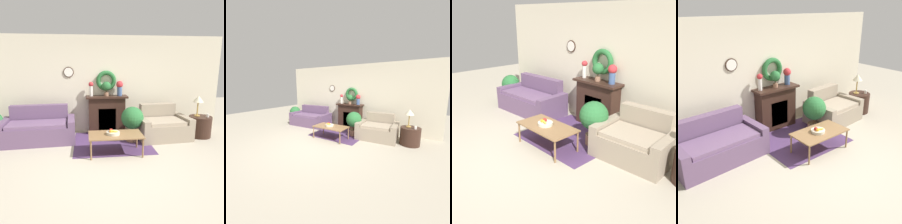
{
  "view_description": "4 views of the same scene",
  "coord_description": "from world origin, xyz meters",
  "views": [
    {
      "loc": [
        -0.55,
        -3.64,
        1.97
      ],
      "look_at": [
        0.04,
        1.34,
        0.83
      ],
      "focal_mm": 35.0,
      "sensor_mm": 36.0,
      "label": 1
    },
    {
      "loc": [
        2.97,
        -3.28,
        1.86
      ],
      "look_at": [
        -0.01,
        1.43,
        0.85
      ],
      "focal_mm": 24.0,
      "sensor_mm": 36.0,
      "label": 2
    },
    {
      "loc": [
        3.65,
        -2.04,
        2.46
      ],
      "look_at": [
        0.13,
        1.22,
        0.65
      ],
      "focal_mm": 42.0,
      "sensor_mm": 36.0,
      "label": 3
    },
    {
      "loc": [
        -3.48,
        -2.62,
        2.93
      ],
      "look_at": [
        -0.25,
        1.46,
        0.77
      ],
      "focal_mm": 42.0,
      "sensor_mm": 36.0,
      "label": 4
    }
  ],
  "objects": [
    {
      "name": "vase_on_mantel_right",
      "position": [
        0.38,
        2.37,
        1.3
      ],
      "size": [
        0.19,
        0.19,
        0.41
      ],
      "color": "#3D5684",
      "rests_on": "fireplace"
    },
    {
      "name": "vase_on_mantel_left",
      "position": [
        -0.41,
        2.37,
        1.29
      ],
      "size": [
        0.13,
        0.13,
        0.39
      ],
      "color": "silver",
      "rests_on": "fireplace"
    },
    {
      "name": "fruit_bowl",
      "position": [
        0.0,
        0.84,
        0.48
      ],
      "size": [
        0.29,
        0.29,
        0.12
      ],
      "color": "beige",
      "rests_on": "coffee_table"
    },
    {
      "name": "side_table_by_loveseat",
      "position": [
        2.49,
        1.72,
        0.28
      ],
      "size": [
        0.6,
        0.6,
        0.56
      ],
      "color": "#331E16",
      "rests_on": "ground_plane"
    },
    {
      "name": "potted_plant_on_mantel",
      "position": [
        0.01,
        2.35,
        1.32
      ],
      "size": [
        0.25,
        0.25,
        0.4
      ],
      "color": "#8E664C",
      "rests_on": "fireplace"
    },
    {
      "name": "couch_left",
      "position": [
        -1.76,
        1.84,
        0.32
      ],
      "size": [
        1.85,
        1.02,
        0.89
      ],
      "rotation": [
        0.0,
        0.0,
        0.06
      ],
      "color": "#604766",
      "rests_on": "ground_plane"
    },
    {
      "name": "potted_plant_floor_by_loveseat",
      "position": [
        0.59,
        1.58,
        0.56
      ],
      "size": [
        0.57,
        0.57,
        0.89
      ],
      "color": "#8E664C",
      "rests_on": "ground_plane"
    },
    {
      "name": "wall_back",
      "position": [
        -0.0,
        2.57,
        1.35
      ],
      "size": [
        6.8,
        0.18,
        2.7
      ],
      "color": "beige",
      "rests_on": "ground_plane"
    },
    {
      "name": "ground_plane",
      "position": [
        0.0,
        0.0,
        0.0
      ],
      "size": [
        16.0,
        16.0,
        0.0
      ],
      "primitive_type": "plane",
      "color": "#ADA38E"
    },
    {
      "name": "floor_rug",
      "position": [
        0.06,
        1.52,
        0.0
      ],
      "size": [
        1.87,
        1.74,
        0.01
      ],
      "color": "#4C335B",
      "rests_on": "ground_plane"
    },
    {
      "name": "table_lamp",
      "position": [
        2.41,
        1.78,
        1.0
      ],
      "size": [
        0.27,
        0.27,
        0.55
      ],
      "color": "#B28E42",
      "rests_on": "side_table_by_loveseat"
    },
    {
      "name": "mug",
      "position": [
        2.62,
        1.61,
        0.61
      ],
      "size": [
        0.07,
        0.07,
        0.09
      ],
      "color": "silver",
      "rests_on": "side_table_by_loveseat"
    },
    {
      "name": "coffee_table",
      "position": [
        0.06,
        0.84,
        0.41
      ],
      "size": [
        1.17,
        0.64,
        0.44
      ],
      "color": "olive",
      "rests_on": "ground_plane"
    },
    {
      "name": "loveseat_right",
      "position": [
        1.44,
        1.77,
        0.31
      ],
      "size": [
        1.4,
        1.08,
        0.86
      ],
      "rotation": [
        0.0,
        0.0,
        0.07
      ],
      "color": "gray",
      "rests_on": "ground_plane"
    },
    {
      "name": "fireplace",
      "position": [
        0.02,
        2.36,
        0.54
      ],
      "size": [
        1.15,
        0.41,
        1.06
      ],
      "color": "#331E16",
      "rests_on": "ground_plane"
    }
  ]
}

